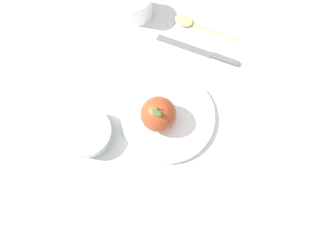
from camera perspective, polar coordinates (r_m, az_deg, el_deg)
ground_plane at (r=0.81m, az=1.79°, el=2.61°), size 2.40×2.40×0.00m
dinner_plate at (r=0.79m, az=0.00°, el=-0.22°), size 0.22×0.22×0.01m
apple at (r=0.75m, az=-1.62°, el=0.22°), size 0.08×0.08×0.09m
side_bowl at (r=0.79m, az=-13.41°, el=-2.77°), size 0.11×0.11×0.04m
cup at (r=0.88m, az=-5.29°, el=18.24°), size 0.08×0.08×0.08m
knife at (r=0.86m, az=6.24°, el=10.49°), size 0.03×0.22×0.01m
spoon at (r=0.89m, az=3.90°, el=15.31°), size 0.04×0.17×0.01m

